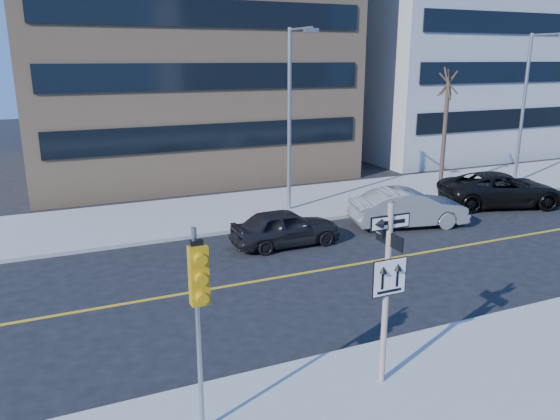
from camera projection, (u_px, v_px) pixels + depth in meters
name	position (u px, v px, depth m)	size (l,w,h in m)	color
ground	(326.00, 335.00, 14.08)	(120.00, 120.00, 0.00)	black
far_sidewalk	(501.00, 180.00, 31.63)	(66.00, 6.00, 0.15)	#A29E97
road_centerline	(538.00, 233.00, 22.27)	(40.00, 0.14, 0.01)	gold
sign_pole	(387.00, 283.00, 11.21)	(0.92, 0.92, 4.06)	silver
traffic_signal	(199.00, 292.00, 9.37)	(0.32, 0.45, 4.00)	gray
parked_car_a	(286.00, 227.00, 20.64)	(4.18, 1.68, 1.42)	black
parked_car_b	(409.00, 208.00, 22.96)	(4.87, 1.70, 1.60)	gray
parked_car_c	(502.00, 189.00, 26.19)	(5.81, 2.68, 1.61)	black
streetlight_a	(292.00, 109.00, 23.83)	(0.55, 2.25, 8.00)	gray
streetlight_b	(528.00, 99.00, 29.27)	(0.55, 2.25, 8.00)	gray
street_tree_west	(448.00, 86.00, 27.60)	(1.80, 1.80, 6.35)	#34291F
building_brick	(168.00, 23.00, 34.46)	(18.00, 18.00, 18.00)	tan
building_grey_mid	(452.00, 50.00, 42.53)	(20.00, 16.00, 15.00)	#A9ACAF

